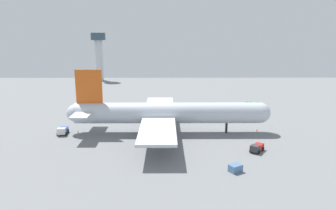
% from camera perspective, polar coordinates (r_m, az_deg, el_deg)
% --- Properties ---
extents(ground_plane, '(242.53, 242.53, 0.00)m').
position_cam_1_polar(ground_plane, '(95.52, 0.00, -5.05)').
color(ground_plane, slate).
extents(cargo_airplane, '(60.63, 51.89, 19.15)m').
position_cam_1_polar(cargo_airplane, '(93.83, -0.13, -1.51)').
color(cargo_airplane, silver).
rests_on(cargo_airplane, ground_plane).
extents(cargo_loader, '(3.04, 4.81, 2.31)m').
position_cam_1_polar(cargo_loader, '(98.79, -18.50, -4.39)').
color(cargo_loader, silver).
rests_on(cargo_loader, ground_plane).
extents(fuel_truck, '(4.41, 4.92, 2.03)m').
position_cam_1_polar(fuel_truck, '(83.57, 15.75, -7.39)').
color(fuel_truck, '#333338').
rests_on(fuel_truck, ground_plane).
extents(maintenance_van, '(5.36, 3.55, 1.95)m').
position_cam_1_polar(maintenance_van, '(134.40, 14.97, 0.24)').
color(maintenance_van, '#4C8C4C').
rests_on(maintenance_van, ground_plane).
extents(cargo_container_fore, '(3.29, 3.06, 1.63)m').
position_cam_1_polar(cargo_container_fore, '(71.10, 12.09, -11.10)').
color(cargo_container_fore, '#4C729E').
rests_on(cargo_container_fore, ground_plane).
extents(safety_cone_nose, '(0.52, 0.52, 0.74)m').
position_cam_1_polar(safety_cone_nose, '(100.72, 15.76, -4.37)').
color(safety_cone_nose, orange).
rests_on(safety_cone_nose, ground_plane).
extents(safety_cone_tail, '(0.42, 0.42, 0.59)m').
position_cam_1_polar(safety_cone_tail, '(99.53, -15.97, -4.64)').
color(safety_cone_tail, orange).
rests_on(safety_cone_tail, ground_plane).
extents(control_tower, '(9.07, 9.07, 29.73)m').
position_cam_1_polar(control_tower, '(205.37, -12.41, 9.48)').
color(control_tower, silver).
rests_on(control_tower, ground_plane).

